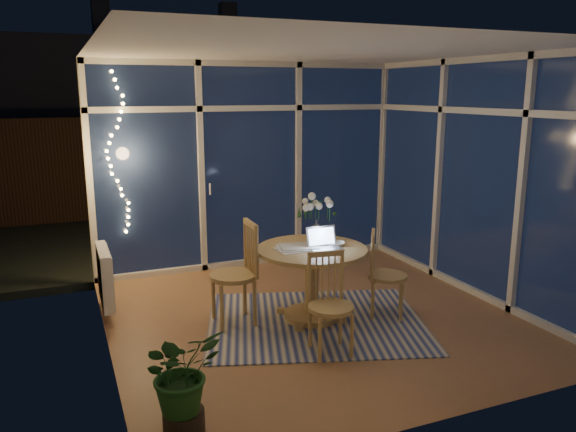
% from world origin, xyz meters
% --- Properties ---
extents(floor, '(4.00, 4.00, 0.00)m').
position_xyz_m(floor, '(0.00, 0.00, 0.00)').
color(floor, olive).
rests_on(floor, ground).
extents(ceiling, '(4.00, 4.00, 0.00)m').
position_xyz_m(ceiling, '(0.00, 0.00, 2.60)').
color(ceiling, white).
rests_on(ceiling, wall_back).
extents(wall_back, '(4.00, 0.04, 2.60)m').
position_xyz_m(wall_back, '(0.00, 2.00, 1.30)').
color(wall_back, silver).
rests_on(wall_back, floor).
extents(wall_front, '(4.00, 0.04, 2.60)m').
position_xyz_m(wall_front, '(0.00, -2.00, 1.30)').
color(wall_front, silver).
rests_on(wall_front, floor).
extents(wall_left, '(0.04, 4.00, 2.60)m').
position_xyz_m(wall_left, '(-2.00, 0.00, 1.30)').
color(wall_left, silver).
rests_on(wall_left, floor).
extents(wall_right, '(0.04, 4.00, 2.60)m').
position_xyz_m(wall_right, '(2.00, 0.00, 1.30)').
color(wall_right, silver).
rests_on(wall_right, floor).
extents(window_wall_back, '(4.00, 0.10, 2.60)m').
position_xyz_m(window_wall_back, '(0.00, 1.96, 1.30)').
color(window_wall_back, silver).
rests_on(window_wall_back, floor).
extents(window_wall_right, '(0.10, 4.00, 2.60)m').
position_xyz_m(window_wall_right, '(1.96, 0.00, 1.30)').
color(window_wall_right, silver).
rests_on(window_wall_right, floor).
extents(radiator, '(0.10, 0.70, 0.58)m').
position_xyz_m(radiator, '(-1.94, 0.90, 0.40)').
color(radiator, white).
rests_on(radiator, wall_left).
extents(fairy_lights, '(0.24, 0.10, 1.85)m').
position_xyz_m(fairy_lights, '(-1.65, 1.88, 1.52)').
color(fairy_lights, '#FFC566').
rests_on(fairy_lights, window_wall_back).
extents(garden_patio, '(12.00, 6.00, 0.10)m').
position_xyz_m(garden_patio, '(0.50, 5.00, -0.06)').
color(garden_patio, black).
rests_on(garden_patio, ground).
extents(garden_fence, '(11.00, 0.08, 1.80)m').
position_xyz_m(garden_fence, '(0.00, 5.50, 0.90)').
color(garden_fence, '#312012').
rests_on(garden_fence, ground).
extents(neighbour_roof, '(7.00, 3.00, 2.20)m').
position_xyz_m(neighbour_roof, '(0.30, 8.50, 2.20)').
color(neighbour_roof, '#32343C').
rests_on(neighbour_roof, ground).
extents(garden_shrubs, '(0.90, 0.90, 0.90)m').
position_xyz_m(garden_shrubs, '(-0.80, 3.40, 0.45)').
color(garden_shrubs, black).
rests_on(garden_shrubs, ground).
extents(rug, '(2.52, 2.25, 0.01)m').
position_xyz_m(rug, '(-0.06, -0.13, 0.01)').
color(rug, beige).
rests_on(rug, floor).
extents(dining_table, '(1.36, 1.36, 0.74)m').
position_xyz_m(dining_table, '(-0.06, -0.03, 0.37)').
color(dining_table, '#A27A49').
rests_on(dining_table, floor).
extents(chair_left, '(0.49, 0.49, 1.03)m').
position_xyz_m(chair_left, '(-0.80, 0.16, 0.52)').
color(chair_left, '#A27A49').
rests_on(chair_left, floor).
extents(chair_right, '(0.57, 0.57, 0.89)m').
position_xyz_m(chair_right, '(0.69, -0.25, 0.44)').
color(chair_right, '#A27A49').
rests_on(chair_right, floor).
extents(chair_front, '(0.47, 0.47, 0.90)m').
position_xyz_m(chair_front, '(-0.22, -0.79, 0.45)').
color(chair_front, '#A27A49').
rests_on(chair_front, floor).
extents(laptop, '(0.31, 0.27, 0.22)m').
position_xyz_m(laptop, '(0.05, -0.13, 0.85)').
color(laptop, '#B5B5BA').
rests_on(laptop, dining_table).
extents(flower_vase, '(0.25, 0.25, 0.21)m').
position_xyz_m(flower_vase, '(0.14, 0.27, 0.84)').
color(flower_vase, white).
rests_on(flower_vase, dining_table).
extents(bowl, '(0.19, 0.19, 0.04)m').
position_xyz_m(bowl, '(0.21, -0.05, 0.76)').
color(bowl, silver).
rests_on(bowl, dining_table).
extents(newspapers, '(0.38, 0.29, 0.02)m').
position_xyz_m(newspapers, '(-0.20, 0.00, 0.75)').
color(newspapers, '#B8B6AF').
rests_on(newspapers, dining_table).
extents(phone, '(0.11, 0.10, 0.01)m').
position_xyz_m(phone, '(-0.05, -0.19, 0.74)').
color(phone, black).
rests_on(phone, dining_table).
extents(potted_plant, '(0.66, 0.61, 0.76)m').
position_xyz_m(potted_plant, '(-1.65, -1.45, 0.38)').
color(potted_plant, '#19471A').
rests_on(potted_plant, floor).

